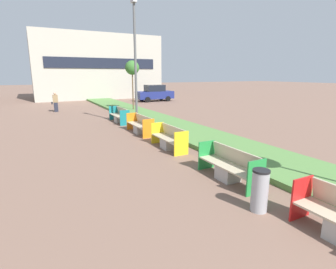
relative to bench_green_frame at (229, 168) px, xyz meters
name	(u,v)px	position (x,y,z in m)	size (l,w,h in m)	color
planter_grass_strip	(200,136)	(2.26, 4.80, -0.28)	(2.80, 120.00, 0.18)	#568442
building_backdrop	(96,67)	(3.06, 30.70, 3.56)	(15.45, 8.39, 7.87)	#B2AD9E
bench_green_frame	(229,168)	(0.00, 0.00, 0.00)	(0.65, 2.21, 0.94)	#ADA8A0
bench_yellow_frame	(169,140)	(0.00, 3.79, 0.00)	(0.65, 2.17, 0.94)	#ADA8A0
bench_orange_frame	(140,126)	(0.00, 7.07, 0.01)	(0.65, 2.40, 0.94)	#ADA8A0
bench_teal_frame	(120,117)	(0.00, 10.72, 0.01)	(0.65, 2.47, 0.94)	#ADA8A0
litter_bin	(260,190)	(-0.59, -1.73, 0.13)	(0.39, 0.39, 0.99)	#9EA0A5
street_lamp_post	(135,59)	(0.61, 9.17, 3.57)	(0.24, 0.44, 7.11)	#56595B
sapling_tree_far	(132,68)	(2.59, 15.23, 3.16)	(1.15, 1.15, 4.15)	brown
pedestrian_walking	(55,102)	(-3.23, 17.86, 0.45)	(0.53, 0.24, 1.63)	#232633
parked_car_distant	(155,93)	(7.74, 22.13, 0.54)	(4.25, 2.00, 1.86)	navy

